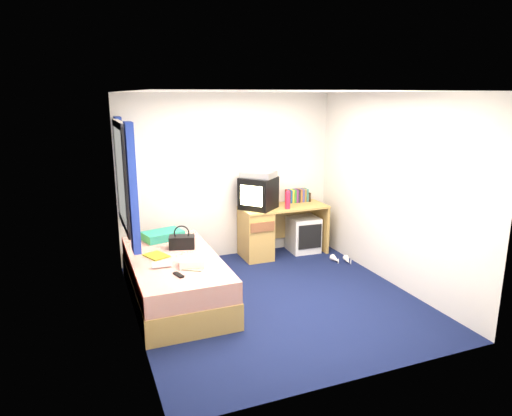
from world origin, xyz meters
name	(u,v)px	position (x,y,z in m)	size (l,w,h in m)	color
ground	(275,299)	(0.00, 0.00, 0.00)	(3.40, 3.40, 0.00)	#0C1438
room_shell	(276,179)	(0.00, 0.00, 1.45)	(3.40, 3.40, 3.40)	white
bed	(175,278)	(-1.10, 0.43, 0.27)	(1.01, 2.00, 0.54)	tan
pillow	(163,235)	(-1.10, 1.14, 0.59)	(0.49, 0.31, 0.11)	#186FA0
desk	(266,230)	(0.49, 1.44, 0.41)	(1.30, 0.55, 0.75)	tan
storage_cube	(303,234)	(1.11, 1.44, 0.27)	(0.43, 0.43, 0.54)	white
crt_tv	(258,193)	(0.36, 1.44, 0.98)	(0.63, 0.63, 0.46)	black
vcr	(258,174)	(0.36, 1.44, 1.25)	(0.46, 0.33, 0.09)	#BABABD
book_row	(297,196)	(1.07, 1.60, 0.85)	(0.34, 0.13, 0.20)	maroon
picture_frame	(308,197)	(1.26, 1.59, 0.82)	(0.02, 0.12, 0.14)	black
pink_water_bottle	(288,201)	(0.75, 1.27, 0.87)	(0.08, 0.08, 0.24)	#ED213F
aerosol_can	(273,200)	(0.62, 1.48, 0.84)	(0.05, 0.05, 0.18)	white
handbag	(182,241)	(-0.94, 0.70, 0.62)	(0.34, 0.25, 0.29)	black
towel	(192,262)	(-0.98, 0.07, 0.58)	(0.27, 0.22, 0.09)	silver
magazine	(156,256)	(-1.29, 0.52, 0.55)	(0.21, 0.28, 0.01)	yellow
water_bottle	(162,265)	(-1.29, 0.13, 0.58)	(0.07, 0.07, 0.20)	white
colour_swatch_fan	(192,270)	(-1.00, -0.07, 0.55)	(0.22, 0.06, 0.01)	orange
remote_control	(179,275)	(-1.17, -0.16, 0.55)	(0.05, 0.16, 0.02)	black
window_assembly	(125,178)	(-1.55, 0.90, 1.42)	(0.11, 1.42, 1.40)	silver
white_heels	(342,260)	(1.39, 0.76, 0.04)	(0.27, 0.32, 0.09)	white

